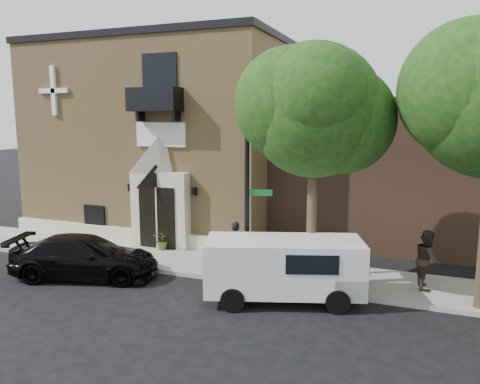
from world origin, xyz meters
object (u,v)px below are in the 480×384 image
Objects in this scene: cargo_van at (290,267)px; dumpster at (303,265)px; black_sedan at (85,257)px; pedestrian_near at (235,246)px; street_sign at (248,195)px; pedestrian_far at (427,259)px; fire_hydrant at (272,270)px.

cargo_van reaches higher than dumpster.
black_sedan is at bearing -151.50° from dumpster.
street_sign is at bearing 124.11° from pedestrian_near.
pedestrian_near is at bearing -81.96° from black_sedan.
street_sign is (5.54, 1.53, 2.32)m from black_sedan.
black_sedan is 2.69× the size of pedestrian_far.
dumpster is 2.71m from pedestrian_near.
dumpster is at bearing -13.19° from street_sign.
pedestrian_far is at bearing 33.32° from dumpster.
street_sign is at bearing 131.40° from cargo_van.
street_sign reaches higher than pedestrian_far.
black_sedan is 6.20m from street_sign.
street_sign is 2.50× the size of dumpster.
dumpster is 3.96m from pedestrian_far.
street_sign is 2.66m from fire_hydrant.
street_sign reaches higher than dumpster.
pedestrian_far reaches higher than dumpster.
street_sign reaches higher than black_sedan.
dumpster is 1.21× the size of pedestrian_far.
pedestrian_near is 6.44m from pedestrian_far.
fire_hydrant is at bearing 111.13° from cargo_van.
pedestrian_far is (3.78, 1.18, 0.27)m from dumpster.
pedestrian_near is at bearing 87.30° from pedestrian_far.
fire_hydrant is at bearing 146.09° from pedestrian_near.
black_sedan is 6.23× the size of fire_hydrant.
pedestrian_far is at bearing -3.84° from street_sign.
pedestrian_near reaches higher than black_sedan.
pedestrian_near is at bearing 158.09° from fire_hydrant.
black_sedan is at bearing 12.96° from pedestrian_near.
fire_hydrant is 0.43× the size of pedestrian_far.
dumpster is (0.14, 1.13, -0.25)m from cargo_van.
black_sedan is 1.01× the size of cargo_van.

